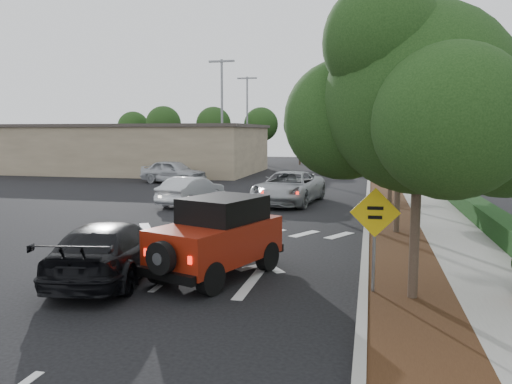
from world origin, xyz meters
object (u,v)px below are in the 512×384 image
(red_jeep, at_px, (221,236))
(black_suv_oncoming, at_px, (111,250))
(silver_suv_ahead, at_px, (289,187))
(speed_hump_sign, at_px, (375,226))

(red_jeep, height_order, black_suv_oncoming, red_jeep)
(red_jeep, xyz_separation_m, black_suv_oncoming, (-2.54, -0.81, -0.30))
(red_jeep, bearing_deg, silver_suv_ahead, 111.91)
(red_jeep, xyz_separation_m, speed_hump_sign, (3.66, -0.84, 0.57))
(red_jeep, height_order, speed_hump_sign, speed_hump_sign)
(silver_suv_ahead, bearing_deg, red_jeep, -80.97)
(speed_hump_sign, bearing_deg, red_jeep, 163.00)
(speed_hump_sign, bearing_deg, silver_suv_ahead, 102.43)
(black_suv_oncoming, relative_size, speed_hump_sign, 2.12)
(red_jeep, bearing_deg, black_suv_oncoming, -142.09)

